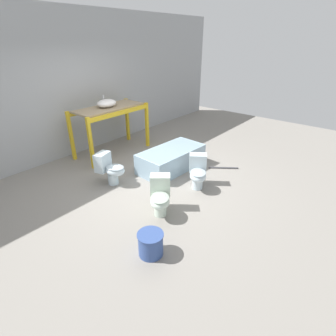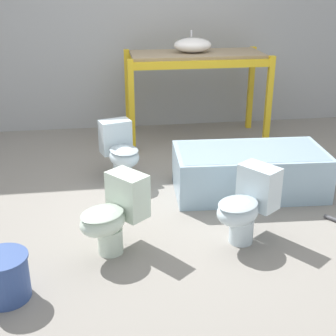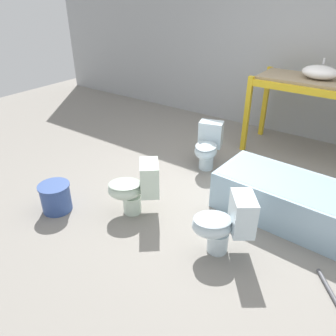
# 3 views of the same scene
# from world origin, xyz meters

# --- Properties ---
(ground_plane) EXTENTS (12.00, 12.00, 0.00)m
(ground_plane) POSITION_xyz_m (0.00, 0.00, 0.00)
(ground_plane) COLOR gray
(warehouse_wall_rear) EXTENTS (10.80, 0.08, 3.20)m
(warehouse_wall_rear) POSITION_xyz_m (0.00, 2.27, 1.60)
(warehouse_wall_rear) COLOR #9EA0A3
(warehouse_wall_rear) RESTS_ON ground_plane
(shelving_rack) EXTENTS (1.78, 0.81, 1.14)m
(shelving_rack) POSITION_xyz_m (0.53, 1.57, 0.95)
(shelving_rack) COLOR gold
(shelving_rack) RESTS_ON ground_plane
(sink_basin) EXTENTS (0.47, 0.36, 0.26)m
(sink_basin) POSITION_xyz_m (0.48, 1.57, 1.23)
(sink_basin) COLOR white
(sink_basin) RESTS_ON shelving_rack
(bathtub_main) EXTENTS (1.52, 0.82, 0.45)m
(bathtub_main) POSITION_xyz_m (0.75, -0.12, 0.26)
(bathtub_main) COLOR #99B7CC
(bathtub_main) RESTS_ON ground_plane
(toilet_near) EXTENTS (0.63, 0.58, 0.62)m
(toilet_near) POSITION_xyz_m (0.44, -1.01, 0.33)
(toilet_near) COLOR silver
(toilet_near) RESTS_ON ground_plane
(toilet_far) EXTENTS (0.46, 0.62, 0.62)m
(toilet_far) POSITION_xyz_m (-0.51, 0.38, 0.33)
(toilet_far) COLOR silver
(toilet_far) RESTS_ON ground_plane
(toilet_extra) EXTENTS (0.63, 0.60, 0.62)m
(toilet_extra) POSITION_xyz_m (-0.63, -1.01, 0.33)
(toilet_extra) COLOR silver
(toilet_extra) RESTS_ON ground_plane
(bucket_white) EXTENTS (0.35, 0.35, 0.33)m
(bucket_white) POSITION_xyz_m (-1.39, -1.51, 0.17)
(bucket_white) COLOR #334C8C
(bucket_white) RESTS_ON ground_plane
(loose_pipe) EXTENTS (0.41, 0.53, 0.04)m
(loose_pipe) POSITION_xyz_m (1.47, -1.01, 0.02)
(loose_pipe) COLOR #4C4C51
(loose_pipe) RESTS_ON ground_plane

